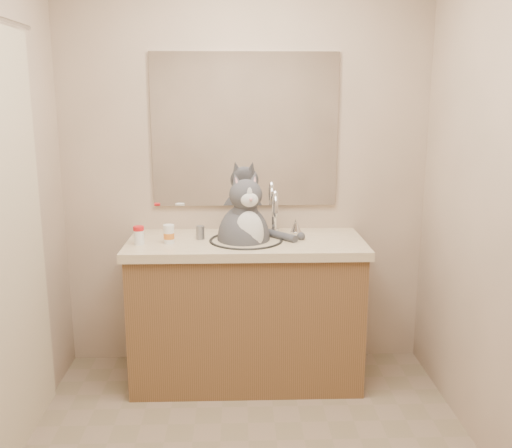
{
  "coord_description": "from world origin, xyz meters",
  "views": [
    {
      "loc": [
        -0.04,
        -2.17,
        1.65
      ],
      "look_at": [
        0.05,
        0.65,
        1.01
      ],
      "focal_mm": 40.0,
      "sensor_mm": 36.0,
      "label": 1
    }
  ],
  "objects_px": {
    "grey_canister": "(200,233)",
    "pill_bottle_redcap": "(139,235)",
    "pill_bottle_orange": "(169,234)",
    "cat": "(245,234)"
  },
  "relations": [
    {
      "from": "cat",
      "to": "pill_bottle_orange",
      "type": "distance_m",
      "value": 0.43
    },
    {
      "from": "pill_bottle_orange",
      "to": "grey_canister",
      "type": "distance_m",
      "value": 0.19
    },
    {
      "from": "pill_bottle_orange",
      "to": "grey_canister",
      "type": "relative_size",
      "value": 1.37
    },
    {
      "from": "pill_bottle_orange",
      "to": "grey_canister",
      "type": "xyz_separation_m",
      "value": [
        0.17,
        0.09,
        -0.01
      ]
    },
    {
      "from": "pill_bottle_redcap",
      "to": "pill_bottle_orange",
      "type": "relative_size",
      "value": 0.98
    },
    {
      "from": "cat",
      "to": "pill_bottle_orange",
      "type": "height_order",
      "value": "cat"
    },
    {
      "from": "cat",
      "to": "pill_bottle_redcap",
      "type": "bearing_deg",
      "value": 173.12
    },
    {
      "from": "grey_canister",
      "to": "pill_bottle_redcap",
      "type": "bearing_deg",
      "value": -161.77
    },
    {
      "from": "grey_canister",
      "to": "pill_bottle_orange",
      "type": "bearing_deg",
      "value": -152.52
    },
    {
      "from": "pill_bottle_redcap",
      "to": "grey_canister",
      "type": "relative_size",
      "value": 1.34
    }
  ]
}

